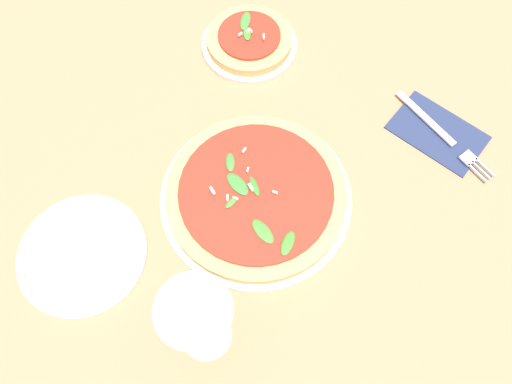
{
  "coord_description": "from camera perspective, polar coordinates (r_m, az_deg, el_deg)",
  "views": [
    {
      "loc": [
        0.27,
        -0.19,
        0.75
      ],
      "look_at": [
        0.01,
        0.02,
        0.03
      ],
      "focal_mm": 35.0,
      "sensor_mm": 36.0,
      "label": 1
    }
  ],
  "objects": [
    {
      "name": "pizza_arugula_main",
      "position": [
        0.81,
        -0.0,
        -0.41
      ],
      "size": [
        0.31,
        0.31,
        0.05
      ],
      "color": "silver",
      "rests_on": "ground_plane"
    },
    {
      "name": "side_plate_white",
      "position": [
        0.83,
        -19.27,
        -6.66
      ],
      "size": [
        0.2,
        0.2,
        0.02
      ],
      "color": "silver",
      "rests_on": "ground_plane"
    },
    {
      "name": "fork",
      "position": [
        0.93,
        20.52,
        6.25
      ],
      "size": [
        0.22,
        0.02,
        0.0
      ],
      "rotation": [
        0.0,
        0.0,
        -0.02
      ],
      "color": "silver",
      "rests_on": "ground_plane"
    },
    {
      "name": "pizza_personal_side",
      "position": [
        0.99,
        -0.77,
        16.81
      ],
      "size": [
        0.18,
        0.18,
        0.05
      ],
      "color": "silver",
      "rests_on": "ground_plane"
    },
    {
      "name": "wine_glass",
      "position": [
        0.64,
        -6.64,
        -14.23
      ],
      "size": [
        0.09,
        0.09,
        0.18
      ],
      "color": "white",
      "rests_on": "ground_plane"
    },
    {
      "name": "ground_plane",
      "position": [
        0.82,
        -1.21,
        -1.24
      ],
      "size": [
        6.0,
        6.0,
        0.0
      ],
      "primitive_type": "plane",
      "color": "#9E7A56"
    },
    {
      "name": "napkin",
      "position": [
        0.94,
        20.08,
        6.45
      ],
      "size": [
        0.18,
        0.13,
        0.01
      ],
      "rotation": [
        0.0,
        0.0,
        0.22
      ],
      "color": "navy",
      "rests_on": "ground_plane"
    }
  ]
}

